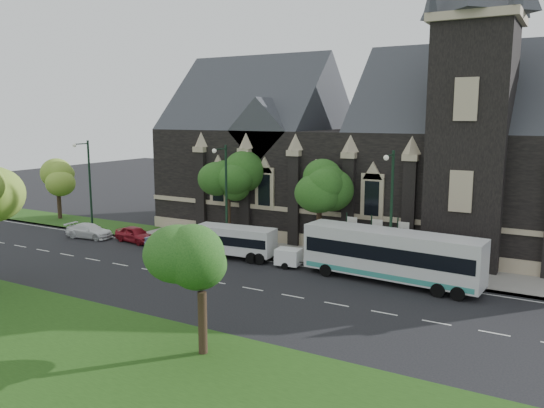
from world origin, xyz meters
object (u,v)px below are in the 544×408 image
Objects in this scene: banner_flag_center at (375,236)px; banner_flag_right at (401,239)px; car_far_red at (135,234)px; car_far_white at (89,231)px; shuttle_bus at (235,240)px; tree_walk_right at (323,184)px; street_lamp_mid at (225,192)px; street_lamp_far at (88,181)px; sedan at (169,243)px; banner_flag_left at (350,234)px; tree_walk_left at (231,179)px; box_trailer at (288,257)px; street_lamp_near at (391,206)px; tree_park_east at (206,260)px; tree_walk_far at (60,178)px; tour_coach at (391,255)px.

banner_flag_center and banner_flag_right have the same top height.
car_far_red is 0.91× the size of car_far_white.
banner_flag_center is 11.06m from shuttle_bus.
tree_walk_right is 0.87× the size of street_lamp_mid.
sedan is (11.60, -2.02, -4.37)m from street_lamp_far.
banner_flag_left is at bearing 13.50° from shuttle_bus.
street_lamp_mid is 10.29m from car_far_red.
tree_walk_right is 22.67m from car_far_white.
tree_walk_left is 10.94m from box_trailer.
street_lamp_mid is 2.25× the size of banner_flag_right.
street_lamp_mid reaches higher than box_trailer.
tree_walk_right is 1.02× the size of tree_walk_left.
banner_flag_center is at bearing 8.82° from street_lamp_mid.
banner_flag_right is 0.89× the size of sedan.
tree_walk_right is at bearing 151.94° from street_lamp_near.
banner_flag_right is at bearing 77.35° from tree_park_east.
tree_walk_far is 8.42m from street_lamp_far.
street_lamp_near is 1.94× the size of car_far_white.
banner_flag_right is 0.32× the size of tour_coach.
tree_walk_far is at bearing 150.16° from tree_park_east.
shuttle_bus is 1.51× the size of sedan.
tree_walk_right is 0.87× the size of street_lamp_near.
tree_walk_left is 4.08m from street_lamp_mid.
sedan is (19.43, -5.10, -3.88)m from tree_walk_far.
box_trailer is at bearing -11.17° from street_lamp_mid.
street_lamp_mid is at bearing -63.53° from tree_walk_left.
street_lamp_near is 3.33× the size of box_trailer.
banner_flag_left and banner_flag_center have the same top height.
street_lamp_mid is (23.82, -3.08, 0.49)m from tree_walk_far.
tree_walk_far is 0.93× the size of shuttle_bus.
street_lamp_far is (-16.00, 0.00, 0.00)m from street_lamp_mid.
box_trailer is at bearing -80.14° from sedan.
tree_walk_right is 2.89× the size of box_trailer.
tree_walk_right reaches higher than tree_park_east.
tree_park_east is at bearing -101.49° from tour_coach.
sedan is at bearing 178.01° from box_trailer.
tree_walk_left is at bearing 173.11° from banner_flag_center.
tree_walk_far reaches higher than box_trailer.
car_far_red is at bearing -176.23° from tour_coach.
tour_coach is (0.50, -1.15, -3.15)m from street_lamp_near.
tree_walk_left is 0.85× the size of street_lamp_far.
shuttle_bus reaches higher than car_far_red.
tree_walk_far is at bearing 81.44° from sedan.
tour_coach is (4.32, 15.27, -2.66)m from tree_park_east.
car_far_white is (-28.49, -3.69, -1.71)m from banner_flag_right.
car_far_red is at bearing -174.27° from street_lamp_mid.
tree_park_east is 1.00× the size of tree_walk_far.
shuttle_bus is at bearing -175.13° from street_lamp_near.
street_lamp_mid is 8.02m from box_trailer.
tree_park_east is 1.57× the size of banner_flag_right.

